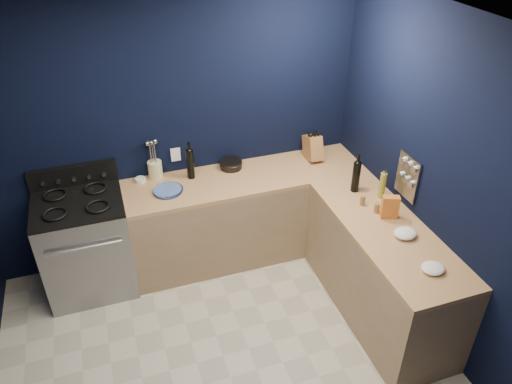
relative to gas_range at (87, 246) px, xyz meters
name	(u,v)px	position (x,y,z in m)	size (l,w,h in m)	color
floor	(231,378)	(0.93, -1.42, -0.47)	(3.50, 3.50, 0.02)	#B7B2A0
ceiling	(216,43)	(0.93, -1.42, 2.15)	(3.50, 3.50, 0.02)	silver
wall_back	(173,133)	(0.93, 0.34, 0.84)	(3.50, 0.02, 2.60)	black
wall_right	(456,199)	(2.69, -1.42, 0.84)	(0.02, 3.50, 2.60)	black
cab_back	(247,216)	(1.53, 0.02, -0.03)	(2.30, 0.63, 0.86)	#96795A
top_back	(246,178)	(1.53, 0.02, 0.42)	(2.30, 0.63, 0.04)	#8E6039
cab_right	(380,272)	(2.37, -1.13, -0.03)	(0.63, 1.67, 0.86)	#96795A
top_right	(388,231)	(2.37, -1.13, 0.42)	(0.63, 1.67, 0.04)	#8E6039
gas_range	(87,246)	(0.00, 0.00, 0.00)	(0.76, 0.66, 0.92)	gray
oven_door	(89,269)	(0.00, -0.32, -0.01)	(0.59, 0.02, 0.42)	black
cooktop	(77,203)	(0.00, 0.00, 0.48)	(0.76, 0.66, 0.03)	black
backguard	(73,176)	(0.00, 0.30, 0.58)	(0.76, 0.06, 0.20)	black
spice_panel	(408,177)	(2.67, -0.87, 0.72)	(0.02, 0.28, 0.38)	gray
wall_outlet	(176,155)	(0.93, 0.32, 0.62)	(0.09, 0.02, 0.13)	white
plate_stack	(168,191)	(0.78, -0.02, 0.46)	(0.25, 0.25, 0.03)	#3C5E9E
ramekin	(140,180)	(0.57, 0.24, 0.46)	(0.10, 0.10, 0.04)	white
utensil_crock	(155,170)	(0.72, 0.27, 0.52)	(0.13, 0.13, 0.17)	beige
wine_bottle_back	(190,164)	(1.03, 0.16, 0.58)	(0.07, 0.07, 0.29)	black
lemon_basket	(231,164)	(1.44, 0.21, 0.48)	(0.21, 0.21, 0.08)	black
knife_block	(313,148)	(2.26, 0.13, 0.56)	(0.13, 0.22, 0.24)	brown
wine_bottle_right	(356,177)	(2.38, -0.54, 0.58)	(0.07, 0.07, 0.29)	black
oil_bottle	(382,185)	(2.55, -0.71, 0.56)	(0.06, 0.06, 0.24)	olive
spice_jar_near	(363,200)	(2.33, -0.76, 0.49)	(0.04, 0.04, 0.09)	olive
spice_jar_far	(377,208)	(2.39, -0.90, 0.48)	(0.04, 0.04, 0.09)	olive
crouton_bag	(390,207)	(2.45, -0.99, 0.54)	(0.14, 0.06, 0.20)	#BA2A2F
towel_front	(405,233)	(2.43, -1.26, 0.47)	(0.19, 0.16, 0.07)	white
towel_end	(433,268)	(2.40, -1.67, 0.47)	(0.17, 0.15, 0.05)	white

